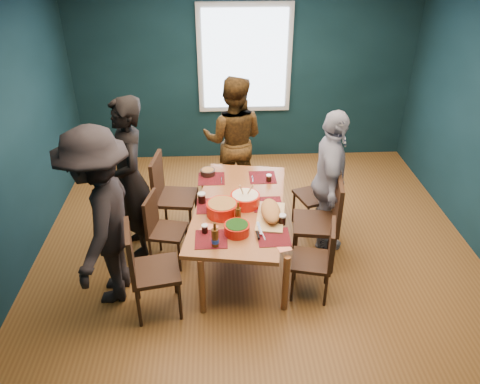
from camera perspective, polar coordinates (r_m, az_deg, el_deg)
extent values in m
cube|color=brown|center=(5.43, 2.04, -7.31)|extent=(5.00, 5.00, 0.01)
cube|color=silver|center=(4.32, 2.75, 22.17)|extent=(5.00, 5.00, 0.01)
cube|color=#102C36|center=(5.14, -26.72, 4.53)|extent=(0.01, 5.00, 2.70)
cube|color=#102C36|center=(7.05, 0.55, 14.41)|extent=(5.00, 0.01, 2.70)
cube|color=#102C36|center=(2.69, 7.13, -17.55)|extent=(5.00, 0.01, 2.70)
cube|color=beige|center=(6.97, 0.57, 15.91)|extent=(1.35, 0.06, 1.55)
cube|color=#A55D31|center=(4.97, -0.06, -1.84)|extent=(1.18, 1.93, 0.05)
cylinder|color=#A55D31|center=(4.52, -4.67, -11.40)|extent=(0.06, 0.06, 0.64)
cylinder|color=#A55D31|center=(4.55, 5.59, -11.05)|extent=(0.06, 0.06, 0.64)
cylinder|color=#A55D31|center=(5.86, -4.36, -0.37)|extent=(0.06, 0.06, 0.64)
cylinder|color=#A55D31|center=(5.88, 3.42, -0.17)|extent=(0.06, 0.06, 0.64)
cube|color=#331D11|center=(5.52, -7.79, -0.70)|extent=(0.51, 0.51, 0.04)
cube|color=#331D11|center=(5.44, -10.10, 1.82)|extent=(0.10, 0.45, 0.50)
cylinder|color=#331D11|center=(5.55, -9.97, -3.88)|extent=(0.03, 0.03, 0.46)
cylinder|color=#331D11|center=(5.47, -6.01, -4.11)|extent=(0.03, 0.03, 0.46)
cylinder|color=#331D11|center=(5.86, -9.09, -1.73)|extent=(0.03, 0.03, 0.46)
cylinder|color=#331D11|center=(5.78, -5.35, -1.92)|extent=(0.03, 0.03, 0.46)
cube|color=#331D11|center=(5.12, -8.80, -4.75)|extent=(0.44, 0.44, 0.04)
cube|color=#331D11|center=(5.05, -10.82, -2.51)|extent=(0.11, 0.37, 0.41)
cylinder|color=#331D11|center=(5.17, -10.83, -7.45)|extent=(0.03, 0.03, 0.38)
cylinder|color=#331D11|center=(5.09, -7.41, -7.87)|extent=(0.03, 0.03, 0.38)
cylinder|color=#331D11|center=(5.41, -9.76, -5.40)|extent=(0.03, 0.03, 0.38)
cylinder|color=#331D11|center=(5.33, -6.49, -5.77)|extent=(0.03, 0.03, 0.38)
cube|color=#331D11|center=(4.50, -10.28, -9.46)|extent=(0.52, 0.52, 0.04)
cube|color=#331D11|center=(4.34, -13.25, -7.13)|extent=(0.12, 0.44, 0.49)
cylinder|color=#331D11|center=(4.53, -12.23, -13.68)|extent=(0.03, 0.03, 0.45)
cylinder|color=#331D11|center=(4.53, -7.33, -13.07)|extent=(0.03, 0.03, 0.45)
cylinder|color=#331D11|center=(4.81, -12.49, -10.56)|extent=(0.03, 0.03, 0.45)
cylinder|color=#331D11|center=(4.81, -7.93, -9.99)|extent=(0.03, 0.03, 0.45)
cube|color=#331D11|center=(5.68, 9.07, -0.44)|extent=(0.52, 0.52, 0.04)
cube|color=#331D11|center=(5.64, 10.89, 2.03)|extent=(0.17, 0.40, 0.45)
cylinder|color=#331D11|center=(5.60, 8.21, -3.65)|extent=(0.03, 0.03, 0.42)
cylinder|color=#331D11|center=(5.76, 11.25, -2.88)|extent=(0.03, 0.03, 0.42)
cylinder|color=#331D11|center=(5.85, 6.56, -1.86)|extent=(0.03, 0.03, 0.42)
cylinder|color=#331D11|center=(6.00, 9.52, -1.17)|extent=(0.03, 0.03, 0.42)
cube|color=#331D11|center=(5.07, 9.17, -3.80)|extent=(0.53, 0.53, 0.04)
cube|color=#331D11|center=(4.94, 11.87, -1.26)|extent=(0.11, 0.47, 0.51)
cylinder|color=#331D11|center=(5.05, 6.73, -7.42)|extent=(0.04, 0.04, 0.48)
cylinder|color=#331D11|center=(5.08, 11.28, -7.61)|extent=(0.04, 0.04, 0.48)
cylinder|color=#331D11|center=(5.37, 6.72, -4.79)|extent=(0.04, 0.04, 0.48)
cylinder|color=#331D11|center=(5.40, 10.98, -4.97)|extent=(0.04, 0.04, 0.48)
cube|color=#331D11|center=(4.71, 8.71, -8.29)|extent=(0.46, 0.46, 0.04)
cube|color=#331D11|center=(4.57, 11.10, -6.29)|extent=(0.12, 0.38, 0.42)
cylinder|color=#331D11|center=(4.72, 6.39, -11.34)|extent=(0.03, 0.03, 0.39)
cylinder|color=#331D11|center=(4.72, 10.41, -11.72)|extent=(0.03, 0.03, 0.39)
cylinder|color=#331D11|center=(4.97, 6.74, -8.84)|extent=(0.03, 0.03, 0.39)
cylinder|color=#331D11|center=(4.97, 10.52, -9.20)|extent=(0.03, 0.03, 0.39)
imported|color=black|center=(5.12, -13.24, 1.50)|extent=(0.62, 0.77, 1.82)
imported|color=black|center=(6.05, -0.80, 6.33)|extent=(0.92, 0.77, 1.68)
imported|color=white|center=(5.22, 10.86, 1.26)|extent=(0.54, 1.01, 1.64)
imported|color=black|center=(4.54, -16.57, -3.14)|extent=(0.74, 1.21, 1.82)
cylinder|color=red|center=(4.78, -2.19, -2.06)|extent=(0.33, 0.33, 0.13)
cylinder|color=olive|center=(4.75, -2.21, -1.45)|extent=(0.29, 0.29, 0.02)
cylinder|color=red|center=(4.93, 0.63, -0.97)|extent=(0.31, 0.31, 0.12)
cylinder|color=#F9F2CB|center=(4.90, 0.64, -0.40)|extent=(0.27, 0.27, 0.02)
cylinder|color=tan|center=(4.88, 1.13, 0.08)|extent=(0.09, 0.17, 0.25)
cylinder|color=tan|center=(4.87, 0.27, 0.06)|extent=(0.08, 0.18, 0.25)
cylinder|color=red|center=(4.51, -0.38, -4.53)|extent=(0.25, 0.25, 0.10)
cylinder|color=#144210|center=(4.48, -0.38, -4.05)|extent=(0.22, 0.22, 0.02)
cube|color=tan|center=(4.76, 3.73, -3.05)|extent=(0.36, 0.58, 0.02)
ellipsoid|color=#B87342|center=(4.72, 3.76, -2.31)|extent=(0.27, 0.46, 0.13)
cube|color=#B7B8BE|center=(4.56, 2.40, -4.41)|extent=(0.05, 0.22, 0.00)
cylinder|color=black|center=(4.46, 2.19, -5.26)|extent=(0.03, 0.12, 0.02)
sphere|color=#225613|center=(4.62, 3.92, -3.04)|extent=(0.04, 0.04, 0.04)
sphere|color=#225613|center=(4.72, 3.76, -2.23)|extent=(0.04, 0.04, 0.04)
sphere|color=#225613|center=(4.82, 3.61, -1.46)|extent=(0.04, 0.04, 0.04)
cylinder|color=black|center=(5.53, -3.95, 2.41)|extent=(0.17, 0.17, 0.07)
cylinder|color=olive|center=(5.51, -3.96, 2.67)|extent=(0.14, 0.14, 0.02)
cylinder|color=#48280D|center=(4.33, -3.06, -5.61)|extent=(0.07, 0.07, 0.19)
cylinder|color=#48280D|center=(4.25, -3.11, -4.19)|extent=(0.03, 0.03, 0.07)
cylinder|color=#1940B3|center=(4.34, -3.05, -5.95)|extent=(0.07, 0.07, 0.04)
cylinder|color=#48280D|center=(4.65, -0.23, -2.83)|extent=(0.06, 0.06, 0.16)
cylinder|color=#48280D|center=(4.59, -0.23, -1.65)|extent=(0.02, 0.02, 0.06)
cylinder|color=black|center=(4.53, -4.32, -4.52)|extent=(0.06, 0.06, 0.09)
cylinder|color=silver|center=(4.51, -4.34, -4.11)|extent=(0.06, 0.06, 0.01)
cylinder|color=black|center=(4.66, 5.15, -3.37)|extent=(0.07, 0.07, 0.11)
cylinder|color=silver|center=(4.63, 5.18, -2.89)|extent=(0.08, 0.08, 0.02)
cylinder|color=black|center=(5.38, 3.53, 1.68)|extent=(0.06, 0.06, 0.09)
cylinder|color=silver|center=(5.36, 3.55, 2.04)|extent=(0.06, 0.06, 0.01)
cylinder|color=black|center=(4.98, -4.68, -0.76)|extent=(0.08, 0.08, 0.11)
cylinder|color=silver|center=(4.96, -4.71, -0.26)|extent=(0.08, 0.08, 0.02)
cube|color=#FF8C6B|center=(5.02, 3.76, -1.18)|extent=(0.17, 0.17, 0.00)
cube|color=#FF8C6B|center=(4.61, -3.84, -4.44)|extent=(0.20, 0.20, 0.00)
cube|color=#FF8C6B|center=(4.38, 5.36, -6.74)|extent=(0.15, 0.15, 0.00)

